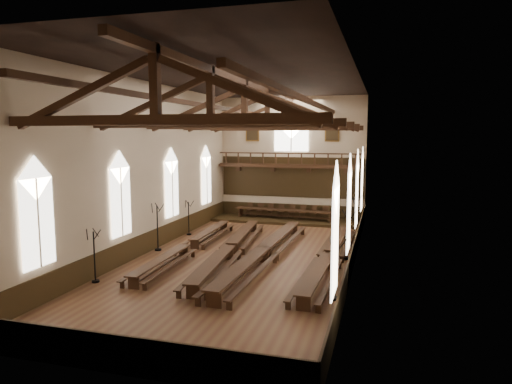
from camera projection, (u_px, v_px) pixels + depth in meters
ground at (245, 258)px, 25.66m from camera, size 26.00×26.00×0.00m
room_walls at (245, 143)px, 24.86m from camera, size 26.00×26.00×26.00m
wainscot_band at (245, 248)px, 25.59m from camera, size 12.00×26.00×1.20m
side_windows at (245, 193)px, 25.20m from camera, size 11.85×19.80×4.50m
end_window at (291, 131)px, 37.08m from camera, size 2.80×0.12×3.80m
minstrels_gallery at (290, 172)px, 37.27m from camera, size 11.80×1.24×3.70m
portraits at (291, 133)px, 37.10m from camera, size 7.75×0.09×1.45m
roof_trusses at (245, 111)px, 24.64m from camera, size 11.70×25.70×2.80m
refectory_row_a at (189, 245)px, 26.77m from camera, size 1.56×13.74×0.68m
refectory_row_b at (230, 247)px, 25.92m from camera, size 2.19×14.48×0.75m
refectory_row_c at (264, 251)px, 25.01m from camera, size 1.87×15.09×0.82m
refectory_row_d at (329, 255)px, 24.34m from camera, size 1.70×14.30×0.73m
dais at (284, 220)px, 36.59m from camera, size 11.40×3.13×0.21m
high_table at (284, 211)px, 36.50m from camera, size 8.18×1.55×0.76m
high_chairs at (286, 210)px, 37.27m from camera, size 6.83×0.53×1.07m
candelabrum_left_near at (95, 266)px, 21.39m from camera, size 0.76×0.77×2.58m
candelabrum_left_mid at (158, 236)px, 27.30m from camera, size 0.82×0.88×2.89m
candelabrum_left_far at (189, 224)px, 31.62m from camera, size 0.68×0.75×2.44m
candelabrum_right_near at (335, 281)px, 19.12m from camera, size 0.71×0.82×2.66m
candelabrum_right_mid at (347, 244)px, 25.38m from camera, size 0.83×0.83×2.80m
candelabrum_right_far at (355, 223)px, 31.28m from camera, size 0.83×0.86×2.86m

